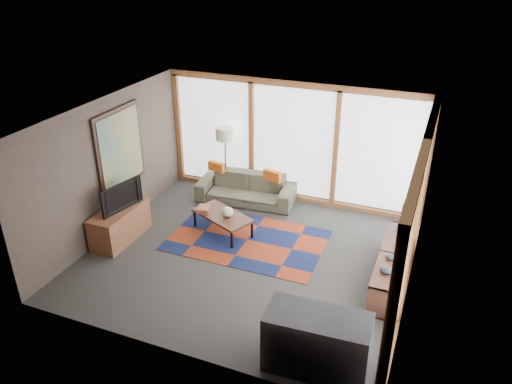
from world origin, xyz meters
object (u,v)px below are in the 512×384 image
at_px(floor_lamp, 226,161).
at_px(coffee_table, 223,223).
at_px(television, 118,195).
at_px(tv_console, 120,224).
at_px(bar_counter, 317,342).
at_px(sofa, 246,189).
at_px(bookshelf, 390,266).

height_order(floor_lamp, coffee_table, floor_lamp).
bearing_deg(television, coffee_table, -49.45).
distance_m(tv_console, bar_counter, 4.60).
bearing_deg(sofa, bookshelf, -32.64).
relative_size(floor_lamp, television, 1.67).
relative_size(floor_lamp, coffee_table, 1.31).
bearing_deg(coffee_table, bar_counter, -45.66).
bearing_deg(bookshelf, bar_counter, -104.84).
xyz_separation_m(bookshelf, television, (-4.86, -0.52, 0.63)).
xyz_separation_m(floor_lamp, television, (-1.01, -2.44, 0.13)).
xyz_separation_m(television, bar_counter, (4.25, -1.77, -0.47)).
distance_m(sofa, floor_lamp, 0.77).
height_order(sofa, television, television).
relative_size(sofa, bookshelf, 0.98).
height_order(bookshelf, bar_counter, bar_counter).
bearing_deg(television, bar_counter, -99.81).
bearing_deg(sofa, coffee_table, -91.44).
bearing_deg(floor_lamp, bookshelf, -26.53).
height_order(bookshelf, tv_console, tv_console).
bearing_deg(bar_counter, bookshelf, 72.07).
bearing_deg(coffee_table, television, -152.30).
distance_m(coffee_table, bookshelf, 3.21).
bearing_deg(floor_lamp, coffee_table, -67.29).
xyz_separation_m(coffee_table, television, (-1.66, -0.87, 0.70)).
bearing_deg(tv_console, television, 75.78).
bearing_deg(bookshelf, television, -173.90).
distance_m(sofa, tv_console, 2.77).
height_order(coffee_table, tv_console, tv_console).
height_order(sofa, bar_counter, bar_counter).
distance_m(sofa, coffee_table, 1.36).
distance_m(sofa, bar_counter, 4.81).
distance_m(bookshelf, tv_console, 4.90).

